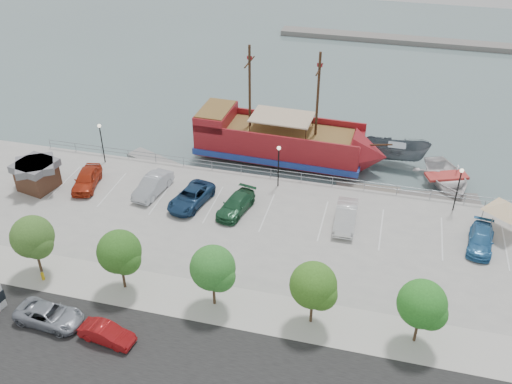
# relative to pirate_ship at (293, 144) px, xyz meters

# --- Properties ---
(ground) EXTENTS (160.00, 160.00, 0.00)m
(ground) POSITION_rel_pirate_ship_xyz_m (-0.10, -13.09, -2.12)
(ground) COLOR slate
(street) EXTENTS (100.00, 8.00, 0.04)m
(street) POSITION_rel_pirate_ship_xyz_m (-0.10, -29.09, -1.11)
(street) COLOR black
(street) RESTS_ON land_slab
(sidewalk) EXTENTS (100.00, 4.00, 0.05)m
(sidewalk) POSITION_rel_pirate_ship_xyz_m (-0.10, -23.09, -1.10)
(sidewalk) COLOR #BCB8B0
(sidewalk) RESTS_ON land_slab
(seawall_railing) EXTENTS (50.00, 0.06, 1.00)m
(seawall_railing) POSITION_rel_pirate_ship_xyz_m (-0.10, -5.29, -0.59)
(seawall_railing) COLOR gray
(seawall_railing) RESTS_ON land_slab
(far_shore) EXTENTS (40.00, 3.00, 0.80)m
(far_shore) POSITION_rel_pirate_ship_xyz_m (9.90, 41.91, -1.72)
(far_shore) COLOR slate
(far_shore) RESTS_ON ground
(pirate_ship) EXTENTS (20.18, 6.22, 12.66)m
(pirate_ship) POSITION_rel_pirate_ship_xyz_m (0.00, 0.00, 0.00)
(pirate_ship) COLOR maroon
(pirate_ship) RESTS_ON ground
(patrol_boat) EXTENTS (6.78, 2.64, 2.61)m
(patrol_boat) POSITION_rel_pirate_ship_xyz_m (10.45, 2.13, -0.81)
(patrol_boat) COLOR slate
(patrol_boat) RESTS_ON ground
(speedboat) EXTENTS (7.38, 8.52, 1.48)m
(speedboat) POSITION_rel_pirate_ship_xyz_m (15.48, -0.86, -1.38)
(speedboat) COLOR white
(speedboat) RESTS_ON ground
(dock_west) EXTENTS (6.94, 4.38, 0.38)m
(dock_west) POSITION_rel_pirate_ship_xyz_m (-13.79, -3.89, -1.93)
(dock_west) COLOR gray
(dock_west) RESTS_ON ground
(dock_mid) EXTENTS (6.24, 2.05, 0.35)m
(dock_mid) POSITION_rel_pirate_ship_xyz_m (8.23, -3.89, -1.94)
(dock_mid) COLOR slate
(dock_mid) RESTS_ON ground
(dock_east) EXTENTS (7.63, 3.20, 0.42)m
(dock_east) POSITION_rel_pirate_ship_xyz_m (14.89, -3.89, -1.91)
(dock_east) COLOR slate
(dock_east) RESTS_ON ground
(shed) EXTENTS (3.96, 3.96, 2.74)m
(shed) POSITION_rel_pirate_ship_xyz_m (-21.86, -12.48, 0.34)
(shed) COLOR #4C2E1F
(shed) RESTS_ON land_slab
(canopy_tent) EXTENTS (4.55, 4.55, 3.36)m
(canopy_tent) POSITION_rel_pirate_ship_xyz_m (19.62, -8.76, 1.80)
(canopy_tent) COLOR slate
(canopy_tent) RESTS_ON land_slab
(street_van) EXTENTS (4.98, 2.56, 1.35)m
(street_van) POSITION_rel_pirate_ship_xyz_m (-11.52, -27.63, -0.45)
(street_van) COLOR #8B929E
(street_van) RESTS_ON street
(street_sedan) EXTENTS (3.99, 1.84, 1.27)m
(street_sedan) POSITION_rel_pirate_ship_xyz_m (-6.95, -28.15, -0.49)
(street_sedan) COLOR maroon
(street_sedan) RESTS_ON street
(fire_hydrant) EXTENTS (0.26, 0.26, 0.74)m
(fire_hydrant) POSITION_rel_pirate_ship_xyz_m (-14.43, -23.89, -0.72)
(fire_hydrant) COLOR gold
(fire_hydrant) RESTS_ON sidewalk
(lamp_post_left) EXTENTS (0.36, 0.36, 4.28)m
(lamp_post_left) POSITION_rel_pirate_ship_xyz_m (-18.10, -6.59, 1.82)
(lamp_post_left) COLOR black
(lamp_post_left) RESTS_ON land_slab
(lamp_post_mid) EXTENTS (0.36, 0.36, 4.28)m
(lamp_post_mid) POSITION_rel_pirate_ship_xyz_m (-0.10, -6.59, 1.82)
(lamp_post_mid) COLOR black
(lamp_post_mid) RESTS_ON land_slab
(lamp_post_right) EXTENTS (0.36, 0.36, 4.28)m
(lamp_post_right) POSITION_rel_pirate_ship_xyz_m (15.90, -6.59, 1.82)
(lamp_post_right) COLOR black
(lamp_post_right) RESTS_ON land_slab
(tree_b) EXTENTS (3.30, 3.20, 5.00)m
(tree_b) POSITION_rel_pirate_ship_xyz_m (-14.95, -23.16, 2.18)
(tree_b) COLOR #473321
(tree_b) RESTS_ON sidewalk
(tree_c) EXTENTS (3.30, 3.20, 5.00)m
(tree_c) POSITION_rel_pirate_ship_xyz_m (-7.95, -23.16, 2.18)
(tree_c) COLOR #473321
(tree_c) RESTS_ON sidewalk
(tree_d) EXTENTS (3.30, 3.20, 5.00)m
(tree_d) POSITION_rel_pirate_ship_xyz_m (-0.95, -23.16, 2.18)
(tree_d) COLOR #473321
(tree_d) RESTS_ON sidewalk
(tree_e) EXTENTS (3.30, 3.20, 5.00)m
(tree_e) POSITION_rel_pirate_ship_xyz_m (6.05, -23.16, 2.18)
(tree_e) COLOR #473321
(tree_e) RESTS_ON sidewalk
(tree_f) EXTENTS (3.30, 3.20, 5.00)m
(tree_f) POSITION_rel_pirate_ship_xyz_m (13.05, -23.16, 2.18)
(tree_f) COLOR #473321
(tree_f) RESTS_ON sidewalk
(parked_car_a) EXTENTS (2.92, 5.16, 1.66)m
(parked_car_a) POSITION_rel_pirate_ship_xyz_m (-17.58, -11.12, -0.29)
(parked_car_a) COLOR #B22F15
(parked_car_a) RESTS_ON land_slab
(parked_car_b) EXTENTS (2.45, 5.17, 1.64)m
(parked_car_b) POSITION_rel_pirate_ship_xyz_m (-11.10, -10.62, -0.30)
(parked_car_b) COLOR #B2B8C1
(parked_car_b) RESTS_ON land_slab
(parked_car_c) EXTENTS (3.48, 5.74, 1.49)m
(parked_car_c) POSITION_rel_pirate_ship_xyz_m (-7.03, -11.49, -0.37)
(parked_car_c) COLOR navy
(parked_car_c) RESTS_ON land_slab
(parked_car_d) EXTENTS (2.96, 5.22, 1.43)m
(parked_car_d) POSITION_rel_pirate_ship_xyz_m (-2.80, -11.60, -0.41)
(parked_car_d) COLOR #205433
(parked_car_d) RESTS_ON land_slab
(parked_car_f) EXTENTS (1.87, 5.05, 1.65)m
(parked_car_f) POSITION_rel_pirate_ship_xyz_m (6.83, -11.11, -0.29)
(parked_car_f) COLOR white
(parked_car_f) RESTS_ON land_slab
(parked_car_h) EXTENTS (2.56, 4.96, 1.38)m
(parked_car_h) POSITION_rel_pirate_ship_xyz_m (17.81, -11.46, -0.43)
(parked_car_h) COLOR teal
(parked_car_h) RESTS_ON land_slab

